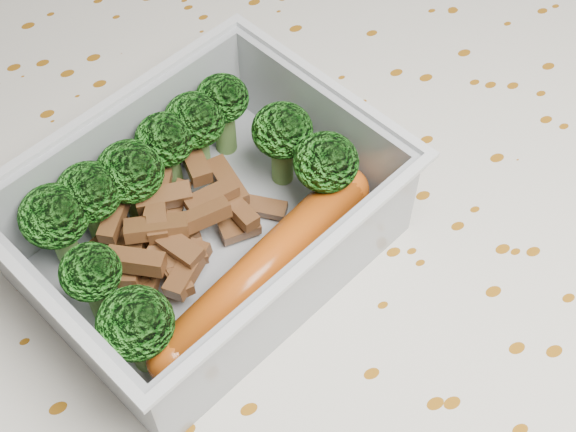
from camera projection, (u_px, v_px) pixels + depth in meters
name	position (u px, v px, depth m)	size (l,w,h in m)	color
dining_table	(300.00, 311.00, 0.55)	(1.40, 0.90, 0.75)	brown
tablecloth	(301.00, 272.00, 0.50)	(1.46, 0.96, 0.19)	silver
lunch_container	(206.00, 228.00, 0.45)	(0.24, 0.21, 0.07)	#B6BCC5
broccoli_florets	(171.00, 186.00, 0.44)	(0.18, 0.15, 0.06)	#608C3F
meat_pile	(172.00, 232.00, 0.45)	(0.12, 0.09, 0.03)	brown
sausage	(266.00, 268.00, 0.43)	(0.16, 0.08, 0.03)	#BF4D10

